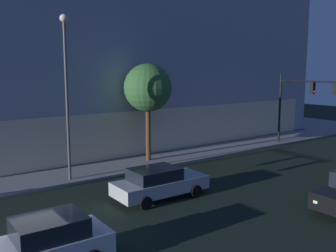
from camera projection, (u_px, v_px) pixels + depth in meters
ground_plane at (30, 251)px, 12.93m from camera, size 120.00×120.00×0.00m
modern_building at (107, 30)px, 36.87m from camera, size 33.79×23.35×20.53m
traffic_light_far_corner at (302, 96)px, 29.70m from camera, size 0.44×5.58×5.80m
street_lamp_sidewalk at (66, 80)px, 20.21m from camera, size 0.44×0.44×9.04m
sidewalk_tree at (148, 88)px, 24.84m from camera, size 3.22×3.22×6.55m
car_white at (42, 244)px, 11.59m from camera, size 4.37×2.15×1.67m
car_silver at (159, 182)px, 18.25m from camera, size 4.76×2.22×1.54m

